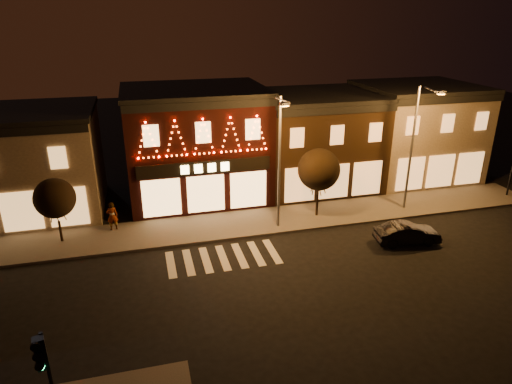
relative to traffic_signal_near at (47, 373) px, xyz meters
name	(u,v)px	position (x,y,z in m)	size (l,w,h in m)	color
ground	(238,297)	(7.34, 7.11, -3.40)	(120.00, 120.00, 0.00)	black
sidewalk_far	(241,224)	(9.34, 15.11, -3.33)	(44.00, 4.00, 0.15)	#47423D
building_left	(7,164)	(-5.66, 21.10, 0.26)	(12.20, 8.28, 7.30)	#6A5C4B
building_pulp	(196,143)	(7.34, 21.08, 0.76)	(10.20, 8.34, 8.30)	black
building_right_a	(315,140)	(16.84, 21.10, 0.36)	(9.20, 8.28, 7.50)	#372313
building_right_b	(415,131)	(25.84, 21.10, 0.51)	(9.20, 8.28, 7.80)	#6A5C4B
traffic_signal_near	(47,373)	(0.00, 0.00, 0.00)	(0.38, 0.49, 4.61)	black
streetlamp_mid	(280,154)	(11.60, 13.86, 1.76)	(0.66, 1.96, 8.54)	#59595E
streetlamp_right	(416,140)	(21.41, 14.39, 1.83)	(0.82, 1.98, 8.66)	#59595E
tree_left	(55,198)	(-1.93, 15.42, -0.41)	(2.43, 2.43, 4.07)	black
tree_right	(319,170)	(14.72, 14.99, 0.08)	(2.85, 2.85, 4.76)	black
dark_sedan	(407,234)	(18.66, 9.99, -2.75)	(1.38, 3.95, 1.30)	black
pedestrian	(112,216)	(1.12, 16.25, -2.30)	(0.70, 0.46, 1.91)	gray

